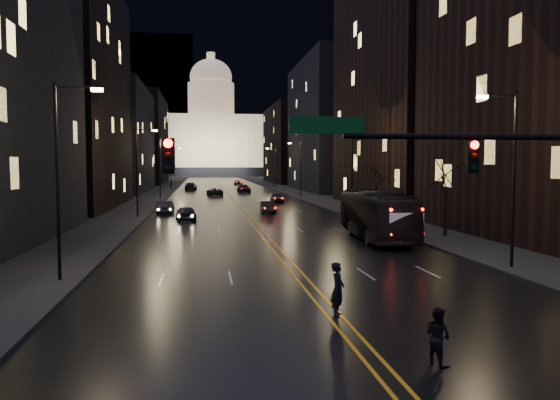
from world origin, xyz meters
name	(u,v)px	position (x,y,z in m)	size (l,w,h in m)	color
ground	(358,343)	(0.00, 0.00, 0.00)	(900.00, 900.00, 0.00)	black
road	(220,184)	(0.00, 130.00, 0.01)	(20.00, 320.00, 0.02)	black
sidewalk_left	(166,185)	(-14.00, 130.00, 0.08)	(8.00, 320.00, 0.16)	black
sidewalk_right	(272,184)	(14.00, 130.00, 0.08)	(8.00, 320.00, 0.16)	black
center_line	(220,184)	(0.00, 130.00, 0.03)	(0.62, 320.00, 0.01)	orange
building_left_mid	(64,93)	(-21.00, 54.00, 14.00)	(12.00, 30.00, 28.00)	black
building_left_far	(115,140)	(-21.00, 92.00, 10.00)	(12.00, 34.00, 20.00)	black
building_left_dist	(142,140)	(-21.00, 140.00, 12.00)	(12.00, 40.00, 24.00)	black
building_right_tall	(410,54)	(21.00, 50.00, 19.00)	(12.00, 30.00, 38.00)	black
building_right_mid	(330,126)	(21.00, 92.00, 13.00)	(12.00, 34.00, 26.00)	black
building_right_dist	(292,145)	(21.00, 140.00, 11.00)	(12.00, 40.00, 22.00)	black
mountain_ridge	(264,82)	(40.00, 380.00, 65.00)	(520.00, 60.00, 130.00)	black
capitol	(211,140)	(0.00, 250.00, 17.15)	(90.00, 50.00, 58.50)	black
traffic_signal	(544,173)	(5.91, 0.00, 5.10)	(17.29, 0.45, 7.00)	black
streetlamp_right_near	(511,170)	(10.81, 10.00, 5.08)	(2.13, 0.25, 9.00)	black
streetlamp_left_near	(61,171)	(-10.81, 10.00, 5.08)	(2.13, 0.25, 9.00)	black
streetlamp_right_mid	(350,167)	(10.81, 40.00, 5.08)	(2.13, 0.25, 9.00)	black
streetlamp_left_mid	(139,167)	(-10.81, 40.00, 5.08)	(2.13, 0.25, 9.00)	black
streetlamp_right_far	(300,166)	(10.81, 70.00, 5.08)	(2.13, 0.25, 9.00)	black
streetlamp_left_far	(161,166)	(-10.81, 70.00, 5.08)	(2.13, 0.25, 9.00)	black
streetlamp_right_dist	(275,166)	(10.81, 100.00, 5.08)	(2.13, 0.25, 9.00)	black
streetlamp_left_dist	(172,166)	(-10.81, 100.00, 5.08)	(2.13, 0.25, 9.00)	black
tree_right_mid	(446,176)	(13.00, 22.00, 4.53)	(2.40, 2.40, 6.65)	black
tree_right_far	(377,173)	(13.00, 38.00, 4.53)	(2.40, 2.40, 6.65)	black
bus	(376,215)	(7.80, 22.24, 1.74)	(2.92, 12.48, 3.48)	black
oncoming_car_a	(186,214)	(-6.12, 36.34, 0.74)	(1.75, 4.34, 1.48)	black
oncoming_car_b	(166,208)	(-8.50, 43.79, 0.72)	(1.53, 4.39, 1.44)	black
oncoming_car_c	(215,192)	(-2.50, 78.13, 0.69)	(2.30, 5.00, 1.39)	black
oncoming_car_d	(191,186)	(-6.95, 99.31, 0.80)	(2.23, 5.49, 1.59)	black
receding_car_a	(268,207)	(2.50, 43.54, 0.67)	(1.41, 4.05, 1.34)	black
receding_car_b	(277,198)	(5.71, 59.73, 0.71)	(1.68, 4.17, 1.42)	black
receding_car_c	(244,188)	(3.29, 88.72, 0.75)	(2.11, 5.19, 1.51)	black
receding_car_d	(238,183)	(4.66, 126.62, 0.61)	(2.03, 4.41, 1.23)	black
pedestrian_a	(338,289)	(0.13, 2.95, 0.96)	(0.70, 0.46, 1.93)	black
pedestrian_b	(438,336)	(1.62, -2.00, 0.78)	(0.76, 0.42, 1.57)	black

